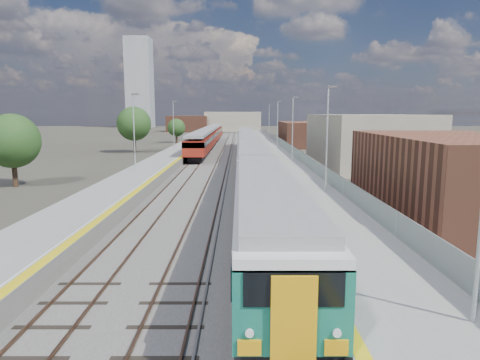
{
  "coord_description": "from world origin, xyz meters",
  "views": [
    {
      "loc": [
        0.28,
        -8.8,
        6.6
      ],
      "look_at": [
        0.34,
        19.19,
        2.2
      ],
      "focal_mm": 32.0,
      "sensor_mm": 36.0,
      "label": 1
    }
  ],
  "objects": [
    {
      "name": "tree_c",
      "position": [
        -13.71,
        86.94,
        3.36
      ],
      "size": [
        3.95,
        3.95,
        5.35
      ],
      "color": "#382619",
      "rests_on": "ground"
    },
    {
      "name": "platform_right",
      "position": [
        5.28,
        52.49,
        0.54
      ],
      "size": [
        4.7,
        155.0,
        8.52
      ],
      "color": "slate",
      "rests_on": "ground"
    },
    {
      "name": "red_train",
      "position": [
        -5.5,
        74.04,
        2.15
      ],
      "size": [
        2.88,
        58.46,
        3.64
      ],
      "color": "black",
      "rests_on": "ground"
    },
    {
      "name": "tree_a",
      "position": [
        -19.93,
        29.3,
        4.12
      ],
      "size": [
        4.84,
        4.84,
        6.55
      ],
      "color": "#382619",
      "rests_on": "ground"
    },
    {
      "name": "ballast_bed",
      "position": [
        -2.25,
        52.5,
        0.03
      ],
      "size": [
        10.5,
        155.0,
        0.06
      ],
      "primitive_type": "cube",
      "color": "#565451",
      "rests_on": "ground"
    },
    {
      "name": "buildings",
      "position": [
        -18.12,
        138.6,
        10.7
      ],
      "size": [
        72.0,
        185.5,
        40.0
      ],
      "color": "brown",
      "rests_on": "ground"
    },
    {
      "name": "ground",
      "position": [
        0.0,
        50.0,
        0.0
      ],
      "size": [
        320.0,
        320.0,
        0.0
      ],
      "primitive_type": "plane",
      "color": "#47443A",
      "rests_on": "ground"
    },
    {
      "name": "tracks",
      "position": [
        -1.65,
        54.18,
        0.11
      ],
      "size": [
        8.96,
        160.0,
        0.17
      ],
      "color": "#4C3323",
      "rests_on": "ground"
    },
    {
      "name": "tree_d",
      "position": [
        23.93,
        71.18,
        3.45
      ],
      "size": [
        4.05,
        4.05,
        5.49
      ],
      "color": "#382619",
      "rests_on": "ground"
    },
    {
      "name": "green_train",
      "position": [
        1.5,
        39.77,
        2.2
      ],
      "size": [
        2.84,
        79.13,
        3.13
      ],
      "color": "black",
      "rests_on": "ground"
    },
    {
      "name": "tree_b",
      "position": [
        -17.23,
        62.88,
        4.81
      ],
      "size": [
        5.63,
        5.63,
        7.63
      ],
      "color": "#382619",
      "rests_on": "ground"
    },
    {
      "name": "platform_left",
      "position": [
        -9.05,
        52.49,
        0.52
      ],
      "size": [
        4.3,
        155.0,
        8.52
      ],
      "color": "slate",
      "rests_on": "ground"
    }
  ]
}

